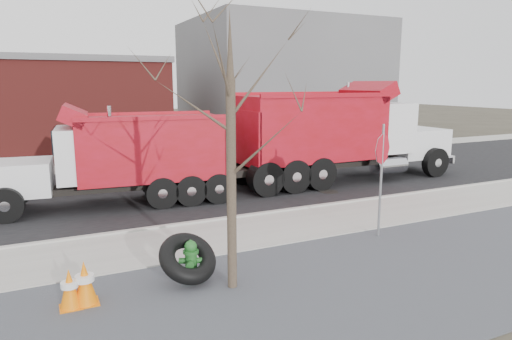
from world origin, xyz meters
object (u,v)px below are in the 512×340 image
stop_sign (382,161)px  dump_truck_red_a (337,132)px  fire_hydrant (191,263)px  truck_tire (188,258)px  dump_truck_red_b (122,155)px

stop_sign → dump_truck_red_a: bearing=61.0°
stop_sign → fire_hydrant: bearing=-177.0°
fire_hydrant → truck_tire: (-0.07, -0.03, 0.12)m
truck_tire → stop_sign: 5.48m
dump_truck_red_a → truck_tire: bearing=-141.0°
dump_truck_red_b → truck_tire: bearing=96.5°
fire_hydrant → dump_truck_red_b: dump_truck_red_b is taller
fire_hydrant → truck_tire: 0.14m
dump_truck_red_b → stop_sign: bearing=136.9°
fire_hydrant → truck_tire: bearing=-134.6°
fire_hydrant → stop_sign: stop_sign is taller
truck_tire → dump_truck_red_b: 6.75m
fire_hydrant → stop_sign: size_ratio=0.30×
stop_sign → dump_truck_red_a: 6.92m
stop_sign → dump_truck_red_b: bearing=128.6°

